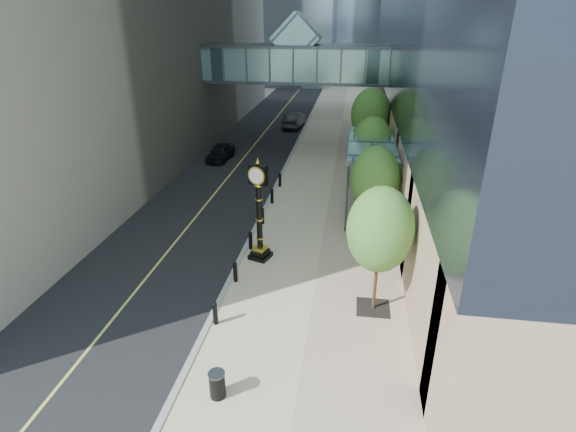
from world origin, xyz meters
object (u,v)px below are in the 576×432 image
object	(u,v)px
car_near	(220,152)
car_far	(294,120)
street_clock	(259,218)
trash_bin	(217,385)
pedestrian	(387,219)

from	to	relation	value
car_near	car_far	xyz separation A→B (m)	(4.61, 13.14, 0.14)
street_clock	car_far	distance (m)	29.54
trash_bin	car_far	size ratio (longest dim) A/B	0.18
street_clock	car_near	bearing A→B (deg)	131.21
pedestrian	street_clock	bearing A→B (deg)	31.35
street_clock	car_far	world-z (taller)	street_clock
trash_bin	street_clock	bearing A→B (deg)	92.90
trash_bin	car_far	xyz separation A→B (m)	(-2.66, 38.60, 0.32)
street_clock	car_near	xyz separation A→B (m)	(-6.81, 16.28, -1.61)
pedestrian	car_near	bearing A→B (deg)	-42.31
trash_bin	car_near	distance (m)	26.48
trash_bin	car_far	bearing A→B (deg)	93.94
street_clock	pedestrian	distance (m)	7.68
car_far	car_near	bearing A→B (deg)	76.49
street_clock	pedestrian	world-z (taller)	street_clock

